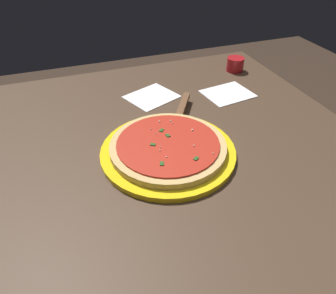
% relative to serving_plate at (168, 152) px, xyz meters
% --- Properties ---
extents(restaurant_table, '(1.06, 0.93, 0.77)m').
position_rel_serving_plate_xyz_m(restaurant_table, '(0.01, 0.04, -0.14)').
color(restaurant_table, black).
rests_on(restaurant_table, ground_plane).
extents(serving_plate, '(0.31, 0.31, 0.01)m').
position_rel_serving_plate_xyz_m(serving_plate, '(0.00, 0.00, 0.00)').
color(serving_plate, yellow).
rests_on(serving_plate, restaurant_table).
extents(pizza, '(0.27, 0.27, 0.02)m').
position_rel_serving_plate_xyz_m(pizza, '(-0.00, 0.00, 0.02)').
color(pizza, '#DBB26B').
rests_on(pizza, serving_plate).
extents(pizza_server, '(0.21, 0.15, 0.01)m').
position_rel_serving_plate_xyz_m(pizza_server, '(-0.13, 0.08, 0.01)').
color(pizza_server, silver).
rests_on(pizza_server, serving_plate).
extents(cup_small_sauce, '(0.06, 0.06, 0.05)m').
position_rel_serving_plate_xyz_m(cup_small_sauce, '(-0.36, 0.38, 0.02)').
color(cup_small_sauce, '#B2191E').
rests_on(cup_small_sauce, restaurant_table).
extents(napkin_folded_right, '(0.16, 0.17, 0.00)m').
position_rel_serving_plate_xyz_m(napkin_folded_right, '(-0.28, 0.05, -0.01)').
color(napkin_folded_right, white).
rests_on(napkin_folded_right, restaurant_table).
extents(napkin_loose_left, '(0.14, 0.16, 0.00)m').
position_rel_serving_plate_xyz_m(napkin_loose_left, '(-0.22, 0.27, -0.01)').
color(napkin_loose_left, white).
rests_on(napkin_loose_left, restaurant_table).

